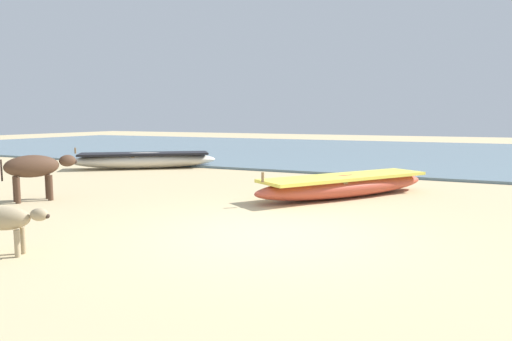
{
  "coord_description": "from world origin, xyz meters",
  "views": [
    {
      "loc": [
        2.79,
        -6.42,
        1.79
      ],
      "look_at": [
        -1.7,
        2.92,
        0.6
      ],
      "focal_mm": 32.79,
      "sensor_mm": 36.0,
      "label": 1
    }
  ],
  "objects_px": {
    "cow_adult_dark": "(35,168)",
    "fishing_boat_0": "(145,160)",
    "fishing_boat_2": "(345,185)",
    "calf_near_dun": "(6,220)"
  },
  "relations": [
    {
      "from": "cow_adult_dark",
      "to": "fishing_boat_0",
      "type": "bearing_deg",
      "value": 47.09
    },
    {
      "from": "fishing_boat_2",
      "to": "calf_near_dun",
      "type": "height_order",
      "value": "fishing_boat_2"
    },
    {
      "from": "fishing_boat_2",
      "to": "calf_near_dun",
      "type": "distance_m",
      "value": 6.9
    },
    {
      "from": "cow_adult_dark",
      "to": "calf_near_dun",
      "type": "height_order",
      "value": "cow_adult_dark"
    },
    {
      "from": "fishing_boat_0",
      "to": "cow_adult_dark",
      "type": "xyz_separation_m",
      "value": [
        2.03,
        -6.11,
        0.41
      ]
    },
    {
      "from": "cow_adult_dark",
      "to": "calf_near_dun",
      "type": "relative_size",
      "value": 1.51
    },
    {
      "from": "cow_adult_dark",
      "to": "calf_near_dun",
      "type": "distance_m",
      "value": 4.26
    },
    {
      "from": "fishing_boat_0",
      "to": "fishing_boat_2",
      "type": "xyz_separation_m",
      "value": [
        7.87,
        -2.74,
        -0.03
      ]
    },
    {
      "from": "fishing_boat_2",
      "to": "cow_adult_dark",
      "type": "bearing_deg",
      "value": -26.54
    },
    {
      "from": "fishing_boat_0",
      "to": "cow_adult_dark",
      "type": "relative_size",
      "value": 3.24
    }
  ]
}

